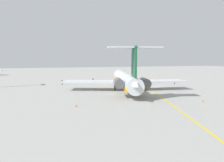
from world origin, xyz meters
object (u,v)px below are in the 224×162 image
(ground_crew_near_tail, at_px, (62,82))
(ground_crew_portside, at_px, (93,80))
(main_jetliner, at_px, (126,79))
(ground_crew_starboard, at_px, (175,81))
(ground_crew_near_nose, at_px, (154,79))
(safety_cone_nose, at_px, (203,101))
(safety_cone_wingtip, at_px, (76,105))

(ground_crew_near_tail, bearing_deg, ground_crew_portside, 85.58)
(main_jetliner, relative_size, ground_crew_starboard, 23.24)
(ground_crew_near_nose, distance_m, ground_crew_near_tail, 35.05)
(safety_cone_nose, bearing_deg, main_jetliner, 25.44)
(ground_crew_near_tail, distance_m, safety_cone_wingtip, 37.19)
(safety_cone_nose, bearing_deg, ground_crew_starboard, -22.79)
(main_jetliner, height_order, ground_crew_starboard, main_jetliner)
(main_jetliner, bearing_deg, ground_crew_portside, 23.06)
(ground_crew_starboard, xyz_separation_m, safety_cone_nose, (-30.08, 12.64, -0.82))
(main_jetliner, bearing_deg, safety_cone_wingtip, 149.28)
(main_jetliner, relative_size, safety_cone_wingtip, 73.28)
(ground_crew_near_nose, bearing_deg, safety_cone_wingtip, -3.32)
(main_jetliner, distance_m, ground_crew_portside, 24.86)
(ground_crew_near_nose, xyz_separation_m, safety_cone_nose, (-39.19, 9.25, -0.83))
(ground_crew_near_tail, bearing_deg, safety_cone_wingtip, -25.48)
(ground_crew_starboard, relative_size, safety_cone_wingtip, 3.15)
(ground_crew_portside, height_order, ground_crew_starboard, ground_crew_starboard)
(ground_crew_starboard, height_order, safety_cone_nose, ground_crew_starboard)
(ground_crew_near_tail, height_order, safety_cone_nose, ground_crew_near_tail)
(main_jetliner, distance_m, ground_crew_near_nose, 26.74)
(safety_cone_nose, distance_m, safety_cone_wingtip, 26.71)
(ground_crew_portside, bearing_deg, ground_crew_near_nose, -112.37)
(ground_crew_portside, bearing_deg, ground_crew_starboard, -127.73)
(ground_crew_near_nose, relative_size, safety_cone_wingtip, 3.17)
(ground_crew_near_nose, bearing_deg, main_jetliner, -3.80)
(ground_crew_near_tail, relative_size, safety_cone_wingtip, 3.26)
(safety_cone_wingtip, bearing_deg, ground_crew_starboard, -55.71)
(ground_crew_starboard, distance_m, safety_cone_nose, 32.64)
(ground_crew_near_tail, distance_m, ground_crew_starboard, 39.82)
(main_jetliner, relative_size, ground_crew_near_nose, 23.12)
(main_jetliner, height_order, safety_cone_nose, main_jetliner)
(safety_cone_wingtip, bearing_deg, safety_cone_nose, -97.30)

